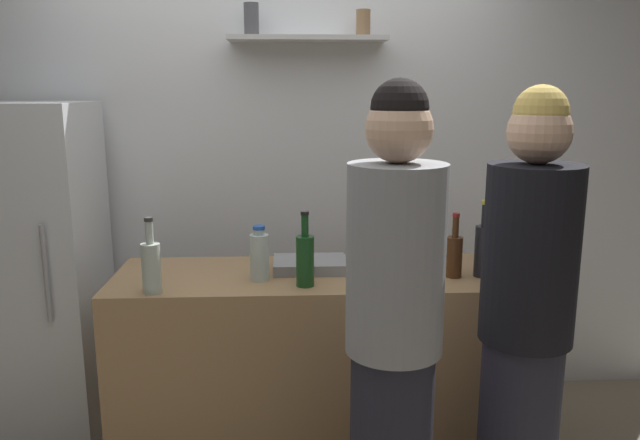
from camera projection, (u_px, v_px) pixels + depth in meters
back_wall_assembly at (274, 168)px, 3.43m from camera, size 4.80×0.32×2.60m
refrigerator at (40, 272)px, 3.07m from camera, size 0.57×0.61×1.68m
counter at (320, 365)px, 2.92m from camera, size 1.88×0.62×0.91m
baking_pan at (310, 265)px, 2.87m from camera, size 0.34×0.24×0.05m
utensil_holder at (380, 252)px, 2.95m from camera, size 0.10×0.10×0.22m
wine_bottle_green_glass at (305, 258)px, 2.62m from camera, size 0.08×0.08×0.33m
wine_bottle_amber_glass at (454, 254)px, 2.75m from camera, size 0.07×0.07×0.29m
wine_bottle_pale_glass at (151, 265)px, 2.53m from camera, size 0.08×0.08×0.32m
wine_bottle_dark_glass at (483, 248)px, 2.76m from camera, size 0.08×0.08×0.35m
water_bottle_plastic at (259, 256)px, 2.71m from camera, size 0.08×0.08×0.25m
person_blonde at (525, 326)px, 2.28m from camera, size 0.34×0.34×1.75m
person_grey_hoodie at (394, 336)px, 2.16m from camera, size 0.34×0.34×1.77m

